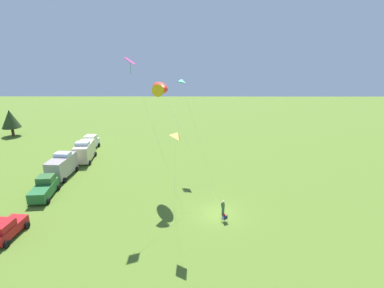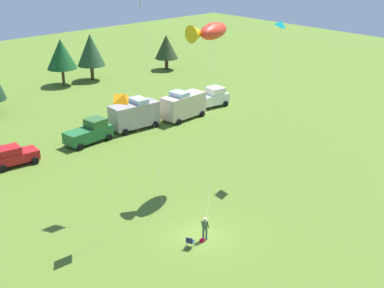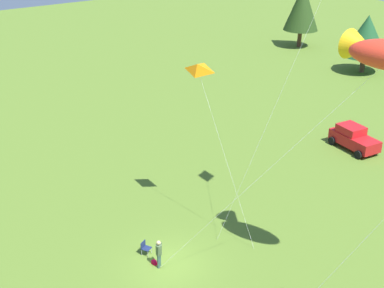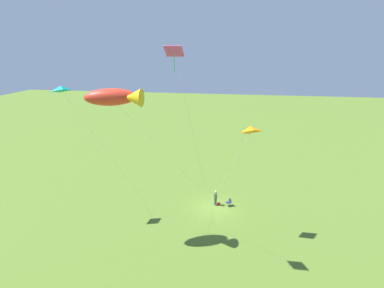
% 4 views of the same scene
% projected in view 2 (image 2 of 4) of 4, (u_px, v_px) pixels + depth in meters
% --- Properties ---
extents(ground_plane, '(160.00, 160.00, 0.00)m').
position_uv_depth(ground_plane, '(201.00, 236.00, 38.04)').
color(ground_plane, '#547226').
extents(person_kite_flyer, '(0.50, 0.53, 1.74)m').
position_uv_depth(person_kite_flyer, '(205.00, 227.00, 37.24)').
color(person_kite_flyer, '#33524B').
rests_on(person_kite_flyer, ground).
extents(folding_chair, '(0.65, 0.65, 0.82)m').
position_uv_depth(folding_chair, '(190.00, 241.00, 36.48)').
color(folding_chair, '#19254A').
rests_on(folding_chair, ground).
extents(backpack_on_grass, '(0.34, 0.25, 0.22)m').
position_uv_depth(backpack_on_grass, '(202.00, 240.00, 37.28)').
color(backpack_on_grass, '#BD052C').
rests_on(backpack_on_grass, ground).
extents(car_red_sedan, '(4.36, 2.56, 1.89)m').
position_uv_depth(car_red_sedan, '(13.00, 156.00, 49.23)').
color(car_red_sedan, red).
rests_on(car_red_sedan, ground).
extents(truck_green_flatbed, '(5.16, 2.77, 2.34)m').
position_uv_depth(truck_green_flatbed, '(90.00, 132.00, 54.55)').
color(truck_green_flatbed, '#236631').
rests_on(truck_green_flatbed, ground).
extents(van_motorhome_grey, '(5.53, 2.88, 3.34)m').
position_uv_depth(van_motorhome_grey, '(135.00, 114.00, 58.22)').
color(van_motorhome_grey, '#A59894').
rests_on(van_motorhome_grey, ground).
extents(van_camper_beige, '(5.56, 2.97, 3.34)m').
position_uv_depth(van_camper_beige, '(183.00, 105.00, 61.34)').
color(van_camper_beige, beige).
rests_on(van_camper_beige, ground).
extents(truck_white_pickup, '(5.21, 2.92, 2.34)m').
position_uv_depth(truck_white_pickup, '(210.00, 98.00, 65.73)').
color(truck_white_pickup, white).
rests_on(truck_white_pickup, ground).
extents(kite_large_fish, '(9.78, 8.85, 13.48)m').
position_uv_depth(kite_large_fish, '(210.00, 31.00, 42.48)').
color(kite_large_fish, red).
rests_on(kite_large_fish, ground).
extents(kite_delta_teal, '(6.33, 5.08, 13.35)m').
position_uv_depth(kite_delta_teal, '(282.00, 24.00, 44.48)').
color(kite_delta_teal, '#0B9495').
rests_on(kite_delta_teal, ground).
extents(kite_delta_orange, '(5.62, 1.59, 10.42)m').
position_uv_depth(kite_delta_orange, '(124.00, 98.00, 35.27)').
color(kite_delta_orange, orange).
rests_on(kite_delta_orange, ground).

